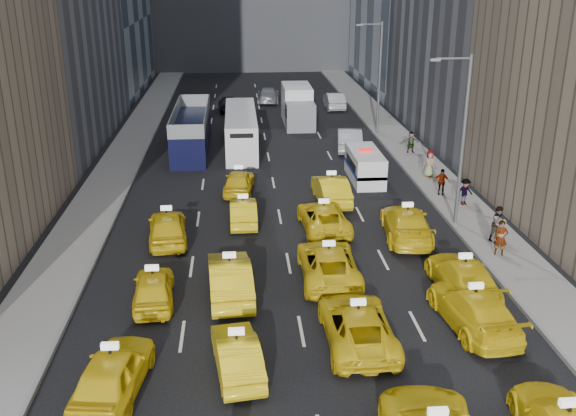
{
  "coord_description": "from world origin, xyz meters",
  "views": [
    {
      "loc": [
        -2.21,
        -19.07,
        12.99
      ],
      "look_at": [
        0.14,
        10.0,
        2.0
      ],
      "focal_mm": 40.0,
      "sensor_mm": 36.0,
      "label": 1
    }
  ],
  "objects_px": {
    "city_bus": "(241,130)",
    "nypd_van": "(365,166)",
    "box_truck": "(298,106)",
    "pedestrian_0": "(501,238)",
    "double_decker": "(192,130)"
  },
  "relations": [
    {
      "from": "double_decker",
      "to": "city_bus",
      "type": "xyz_separation_m",
      "value": [
        3.7,
        0.28,
        -0.18
      ]
    },
    {
      "from": "nypd_van",
      "to": "box_truck",
      "type": "height_order",
      "value": "box_truck"
    },
    {
      "from": "nypd_van",
      "to": "double_decker",
      "type": "relative_size",
      "value": 0.45
    },
    {
      "from": "nypd_van",
      "to": "double_decker",
      "type": "xyz_separation_m",
      "value": [
        -11.57,
        8.32,
        0.62
      ]
    },
    {
      "from": "nypd_van",
      "to": "pedestrian_0",
      "type": "distance_m",
      "value": 12.91
    },
    {
      "from": "nypd_van",
      "to": "pedestrian_0",
      "type": "xyz_separation_m",
      "value": [
        4.11,
        -12.24,
        0.08
      ]
    },
    {
      "from": "city_bus",
      "to": "pedestrian_0",
      "type": "xyz_separation_m",
      "value": [
        11.98,
        -20.84,
        -0.37
      ]
    },
    {
      "from": "double_decker",
      "to": "pedestrian_0",
      "type": "relative_size",
      "value": 6.3
    },
    {
      "from": "double_decker",
      "to": "box_truck",
      "type": "relative_size",
      "value": 1.53
    },
    {
      "from": "city_bus",
      "to": "box_truck",
      "type": "height_order",
      "value": "box_truck"
    },
    {
      "from": "nypd_van",
      "to": "box_truck",
      "type": "xyz_separation_m",
      "value": [
        -2.82,
        16.27,
        0.65
      ]
    },
    {
      "from": "nypd_van",
      "to": "pedestrian_0",
      "type": "bearing_deg",
      "value": -72.89
    },
    {
      "from": "city_bus",
      "to": "nypd_van",
      "type": "bearing_deg",
      "value": -42.1
    },
    {
      "from": "nypd_van",
      "to": "city_bus",
      "type": "relative_size",
      "value": 0.44
    },
    {
      "from": "city_bus",
      "to": "box_truck",
      "type": "distance_m",
      "value": 9.18
    }
  ]
}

